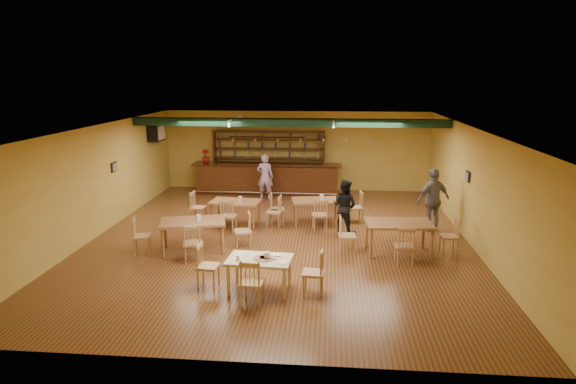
# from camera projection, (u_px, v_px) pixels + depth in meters

# --- Properties ---
(floor) EXTENTS (12.00, 12.00, 0.00)m
(floor) POSITION_uv_depth(u_px,v_px,m) (280.00, 238.00, 13.46)
(floor) COLOR #573118
(floor) RESTS_ON ground
(ceiling_beam) EXTENTS (10.00, 0.30, 0.25)m
(ceiling_beam) POSITION_uv_depth(u_px,v_px,m) (289.00, 122.00, 15.52)
(ceiling_beam) COLOR black
(ceiling_beam) RESTS_ON ceiling
(track_rail_left) EXTENTS (0.05, 2.50, 0.05)m
(track_rail_left) POSITION_uv_depth(u_px,v_px,m) (236.00, 118.00, 16.24)
(track_rail_left) COLOR white
(track_rail_left) RESTS_ON ceiling
(track_rail_right) EXTENTS (0.05, 2.50, 0.05)m
(track_rail_right) POSITION_uv_depth(u_px,v_px,m) (334.00, 119.00, 15.96)
(track_rail_right) COLOR white
(track_rail_right) RESTS_ON ceiling
(ac_unit) EXTENTS (0.34, 0.70, 0.48)m
(ac_unit) POSITION_uv_depth(u_px,v_px,m) (156.00, 133.00, 17.41)
(ac_unit) COLOR white
(ac_unit) RESTS_ON wall_left
(picture_left) EXTENTS (0.04, 0.34, 0.28)m
(picture_left) POSITION_uv_depth(u_px,v_px,m) (114.00, 167.00, 14.47)
(picture_left) COLOR black
(picture_left) RESTS_ON wall_left
(picture_right) EXTENTS (0.04, 0.34, 0.28)m
(picture_right) POSITION_uv_depth(u_px,v_px,m) (468.00, 176.00, 13.13)
(picture_right) COLOR black
(picture_right) RESTS_ON wall_right
(bar_counter) EXTENTS (5.49, 0.85, 1.13)m
(bar_counter) POSITION_uv_depth(u_px,v_px,m) (267.00, 179.00, 18.41)
(bar_counter) COLOR #38190B
(bar_counter) RESTS_ON ground
(back_bar_hutch) EXTENTS (4.25, 0.40, 2.28)m
(back_bar_hutch) POSITION_uv_depth(u_px,v_px,m) (269.00, 161.00, 18.89)
(back_bar_hutch) COLOR #38190B
(back_bar_hutch) RESTS_ON ground
(poinsettia) EXTENTS (0.36, 0.36, 0.50)m
(poinsettia) POSITION_uv_depth(u_px,v_px,m) (206.00, 156.00, 18.42)
(poinsettia) COLOR #9F110E
(poinsettia) RESTS_ON bar_counter
(dining_table_a) EXTENTS (1.51, 1.01, 0.72)m
(dining_table_a) POSITION_uv_depth(u_px,v_px,m) (236.00, 213.00, 14.61)
(dining_table_a) COLOR #996336
(dining_table_a) RESTS_ON ground
(dining_table_b) EXTENTS (1.57, 1.10, 0.72)m
(dining_table_b) POSITION_uv_depth(u_px,v_px,m) (317.00, 211.00, 14.75)
(dining_table_b) COLOR #996336
(dining_table_b) RESTS_ON ground
(dining_table_c) EXTENTS (1.77, 1.32, 0.79)m
(dining_table_c) POSITION_uv_depth(u_px,v_px,m) (193.00, 236.00, 12.39)
(dining_table_c) COLOR #996336
(dining_table_c) RESTS_ON ground
(dining_table_d) EXTENTS (1.67, 1.07, 0.80)m
(dining_table_d) POSITION_uv_depth(u_px,v_px,m) (398.00, 238.00, 12.21)
(dining_table_d) COLOR #996336
(dining_table_d) RESTS_ON ground
(near_table) EXTENTS (1.35, 0.92, 0.69)m
(near_table) POSITION_uv_depth(u_px,v_px,m) (260.00, 274.00, 10.12)
(near_table) COLOR beige
(near_table) RESTS_ON ground
(pizza_tray) EXTENTS (0.51, 0.51, 0.01)m
(pizza_tray) POSITION_uv_depth(u_px,v_px,m) (264.00, 258.00, 10.03)
(pizza_tray) COLOR silver
(pizza_tray) RESTS_ON near_table
(parmesan_shaker) EXTENTS (0.08, 0.08, 0.11)m
(parmesan_shaker) POSITION_uv_depth(u_px,v_px,m) (238.00, 258.00, 9.92)
(parmesan_shaker) COLOR #EAE5C6
(parmesan_shaker) RESTS_ON near_table
(napkin_stack) EXTENTS (0.20, 0.15, 0.03)m
(napkin_stack) POSITION_uv_depth(u_px,v_px,m) (276.00, 255.00, 10.18)
(napkin_stack) COLOR white
(napkin_stack) RESTS_ON near_table
(pizza_server) EXTENTS (0.30, 0.28, 0.00)m
(pizza_server) POSITION_uv_depth(u_px,v_px,m) (271.00, 257.00, 10.06)
(pizza_server) COLOR silver
(pizza_server) RESTS_ON pizza_tray
(side_plate) EXTENTS (0.24, 0.24, 0.01)m
(side_plate) POSITION_uv_depth(u_px,v_px,m) (284.00, 262.00, 9.81)
(side_plate) COLOR white
(side_plate) RESTS_ON near_table
(patron_bar) EXTENTS (0.62, 0.43, 1.62)m
(patron_bar) POSITION_uv_depth(u_px,v_px,m) (265.00, 177.00, 17.55)
(patron_bar) COLOR purple
(patron_bar) RESTS_ON ground
(patron_right_a) EXTENTS (0.92, 0.86, 1.50)m
(patron_right_a) POSITION_uv_depth(u_px,v_px,m) (344.00, 206.00, 13.81)
(patron_right_a) COLOR black
(patron_right_a) RESTS_ON ground
(patron_right_b) EXTENTS (1.14, 0.87, 1.80)m
(patron_right_b) POSITION_uv_depth(u_px,v_px,m) (433.00, 200.00, 13.93)
(patron_right_b) COLOR gray
(patron_right_b) RESTS_ON ground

